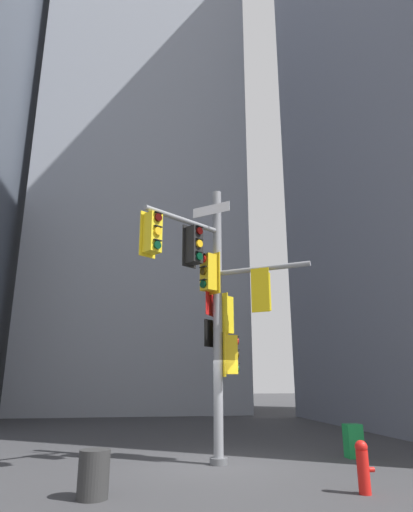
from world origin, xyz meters
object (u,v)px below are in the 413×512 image
signal_pole_assembly (215,297)px  newspaper_box (354,441)px  fire_hydrant (363,466)px  trash_bin (94,474)px

signal_pole_assembly → newspaper_box: 5.41m
fire_hydrant → newspaper_box: bearing=65.4°
signal_pole_assembly → fire_hydrant: size_ratio=7.90×
newspaper_box → trash_bin: 7.30m
signal_pole_assembly → trash_bin: signal_pole_assembly is taller
trash_bin → newspaper_box: bearing=26.3°
signal_pole_assembly → fire_hydrant: signal_pole_assembly is taller
signal_pole_assembly → newspaper_box: bearing=9.8°
signal_pole_assembly → trash_bin: (-2.65, -2.56, -3.73)m
fire_hydrant → signal_pole_assembly: bearing=126.6°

